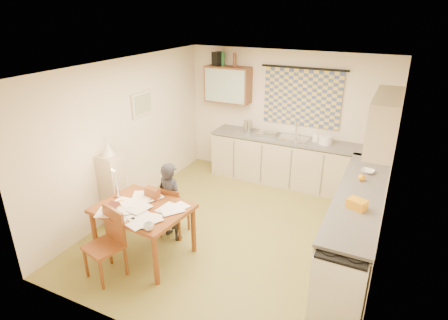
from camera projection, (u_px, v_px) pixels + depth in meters
The scene contains 44 objects.
floor at pixel (237, 230), 5.86m from camera, with size 4.00×4.50×0.02m, color olive.
ceiling at pixel (240, 66), 4.89m from camera, with size 4.00×4.50×0.02m, color white.
wall_back at pixel (286, 116), 7.25m from camera, with size 4.00×0.02×2.50m, color beige.
wall_front at pixel (141, 237), 3.49m from camera, with size 4.00×0.02×2.50m, color beige.
wall_left at pixel (127, 136), 6.18m from camera, with size 0.02×4.50×2.50m, color beige.
wall_right at pixel (389, 182), 4.56m from camera, with size 0.02×4.50×2.50m, color beige.
window_blind at pixel (302, 98), 6.94m from camera, with size 1.45×0.03×1.05m, color #3E4D7F.
curtain_rod at pixel (304, 68), 6.71m from camera, with size 0.04×0.04×1.60m, color black.
wall_cabinet at pixel (228, 84), 7.35m from camera, with size 0.90×0.34×0.70m, color brown.
wall_cabinet_glass at pixel (224, 86), 7.21m from camera, with size 0.84×0.02×0.64m, color #99B2A5.
upper_cabinet_right at pixel (385, 121), 4.86m from camera, with size 0.34×1.30×0.70m, color tan.
framed_print at pixel (142, 104), 6.32m from camera, with size 0.04×0.50×0.40m, color beige.
print_canvas at pixel (143, 104), 6.31m from camera, with size 0.01×0.42×0.32m, color beige.
counter_back at pixel (295, 163), 7.16m from camera, with size 3.30×0.62×0.92m.
counter_right at pixel (357, 222), 5.22m from camera, with size 0.62×2.95×0.92m.
stove at pixel (340, 281), 4.13m from camera, with size 0.56×0.56×0.87m.
sink at pixel (293, 141), 7.03m from camera, with size 0.55×0.45×0.10m, color silver.
tap at pixel (296, 129), 7.10m from camera, with size 0.03×0.03×0.28m, color silver.
dish_rack at pixel (267, 134), 7.20m from camera, with size 0.35×0.30×0.06m, color silver.
kettle at pixel (248, 127), 7.33m from camera, with size 0.18×0.18×0.24m, color silver.
mixing_bowl at pixel (325, 140), 6.74m from camera, with size 0.24×0.24×0.16m, color white.
soap_bottle at pixel (315, 136), 6.85m from camera, with size 0.11×0.11×0.21m, color white.
bowl at pixel (368, 171), 5.60m from camera, with size 0.21×0.21×0.05m, color white.
orange_bag at pixel (357, 204), 4.61m from camera, with size 0.22×0.16×0.12m, color orange.
fruit_orange at pixel (362, 178), 5.34m from camera, with size 0.10×0.10×0.10m, color orange.
speaker at pixel (218, 59), 7.25m from camera, with size 0.16×0.20×0.26m, color black.
bottle_green at pixel (223, 59), 7.21m from camera, with size 0.07×0.07×0.26m, color #195926.
bottle_brown at pixel (235, 60), 7.11m from camera, with size 0.07×0.07×0.26m, color brown.
dining_table at pixel (145, 230), 5.15m from camera, with size 1.28×1.02×0.75m.
chair_far at pixel (174, 219), 5.65m from camera, with size 0.41×0.41×0.82m.
chair_near at pixel (107, 257), 4.76m from camera, with size 0.51×0.51×0.92m.
person at pixel (171, 201), 5.45m from camera, with size 0.49×0.38×1.21m, color black.
shelf_stand at pixel (113, 190), 5.83m from camera, with size 0.32×0.30×1.17m, color tan.
lampshade at pixel (108, 148), 5.56m from camera, with size 0.20×0.20×0.22m, color beige.
letter_rack at pixel (152, 193), 5.20m from camera, with size 0.22×0.10×0.16m, color brown.
mug at pixel (149, 227), 4.48m from camera, with size 0.15×0.15×0.09m, color white.
magazine at pixel (106, 205), 5.02m from camera, with size 0.22×0.27×0.02m, color maroon.
book at pixel (115, 202), 5.10m from camera, with size 0.23×0.26×0.02m, color orange.
orange_box at pixel (107, 210), 4.88m from camera, with size 0.12×0.08×0.04m, color orange.
eyeglasses at pixel (135, 220), 4.69m from camera, with size 0.13×0.04×0.02m, color black.
candle_holder at pixel (117, 192), 5.22m from camera, with size 0.06×0.06×0.18m, color silver.
candle at pixel (115, 178), 5.16m from camera, with size 0.02×0.02×0.22m, color white.
candle_flame at pixel (112, 170), 5.11m from camera, with size 0.02×0.02×0.02m, color #FFCC66.
papers at pixel (143, 210), 4.90m from camera, with size 1.10×0.96×0.03m.
Camera 1 is at (1.99, -4.57, 3.26)m, focal length 30.00 mm.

